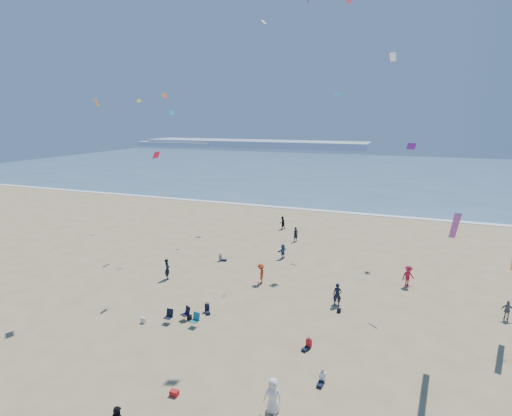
% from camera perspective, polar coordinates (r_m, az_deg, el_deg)
% --- Properties ---
extents(ground, '(220.00, 220.00, 0.00)m').
position_cam_1_polar(ground, '(23.71, -12.57, -24.64)').
color(ground, tan).
rests_on(ground, ground).
extents(ocean, '(220.00, 100.00, 0.06)m').
position_cam_1_polar(ocean, '(111.93, 14.96, 5.07)').
color(ocean, '#476B84').
rests_on(ocean, ground).
extents(surf_line, '(220.00, 1.20, 0.08)m').
position_cam_1_polar(surf_line, '(63.08, 10.19, -0.45)').
color(surf_line, white).
rests_on(surf_line, ground).
extents(headland_far, '(110.00, 20.00, 3.20)m').
position_cam_1_polar(headland_far, '(198.96, -0.28, 9.17)').
color(headland_far, '#7A8EA8').
rests_on(headland_far, ground).
extents(headland_near, '(40.00, 14.00, 2.00)m').
position_cam_1_polar(headland_near, '(212.22, -11.04, 9.01)').
color(headland_near, '#7A8EA8').
rests_on(headland_near, ground).
extents(standing_flyers, '(38.33, 38.84, 1.93)m').
position_cam_1_polar(standing_flyers, '(31.34, 5.73, -12.66)').
color(standing_flyers, silver).
rests_on(standing_flyers, ground).
extents(seated_group, '(14.36, 24.44, 0.84)m').
position_cam_1_polar(seated_group, '(28.02, -1.74, -16.89)').
color(seated_group, white).
rests_on(seated_group, ground).
extents(chair_cluster, '(2.66, 1.52, 1.00)m').
position_cam_1_polar(chair_cluster, '(29.75, -10.47, -15.06)').
color(chair_cluster, black).
rests_on(chair_cluster, ground).
extents(white_tote, '(0.35, 0.20, 0.40)m').
position_cam_1_polar(white_tote, '(30.58, -15.79, -15.17)').
color(white_tote, silver).
rests_on(white_tote, ground).
extents(black_backpack, '(0.30, 0.22, 0.38)m').
position_cam_1_polar(black_backpack, '(30.29, -9.49, -15.14)').
color(black_backpack, black).
rests_on(black_backpack, ground).
extents(cooler, '(0.45, 0.30, 0.30)m').
position_cam_1_polar(cooler, '(23.52, -11.60, -24.48)').
color(cooler, red).
rests_on(cooler, ground).
extents(navy_bag, '(0.28, 0.18, 0.34)m').
position_cam_1_polar(navy_bag, '(31.50, 11.77, -14.13)').
color(navy_bag, black).
rests_on(navy_bag, ground).
extents(kites_aloft, '(49.51, 44.53, 28.96)m').
position_cam_1_polar(kites_aloft, '(28.84, 17.25, 12.86)').
color(kites_aloft, '#75268D').
rests_on(kites_aloft, ground).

